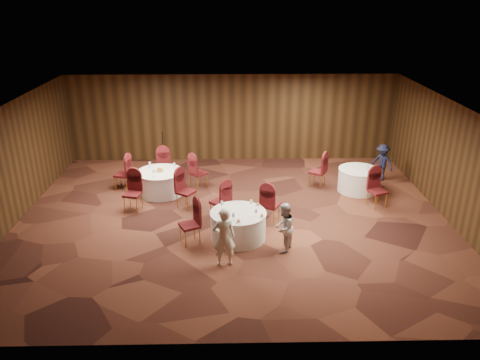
{
  "coord_description": "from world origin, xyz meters",
  "views": [
    {
      "loc": [
        -0.05,
        -11.79,
        6.02
      ],
      "look_at": [
        0.2,
        0.2,
        1.1
      ],
      "focal_mm": 35.0,
      "sensor_mm": 36.0,
      "label": 1
    }
  ],
  "objects_px": {
    "table_main": "(238,225)",
    "man_c": "(382,162)",
    "table_right": "(358,180)",
    "woman_b": "(284,228)",
    "table_left": "(161,182)",
    "mic_stand": "(164,160)",
    "woman_a": "(224,237)"
  },
  "relations": [
    {
      "from": "table_left",
      "to": "man_c",
      "type": "bearing_deg",
      "value": 7.73
    },
    {
      "from": "table_main",
      "to": "table_left",
      "type": "distance_m",
      "value": 3.79
    },
    {
      "from": "table_left",
      "to": "mic_stand",
      "type": "height_order",
      "value": "mic_stand"
    },
    {
      "from": "table_main",
      "to": "man_c",
      "type": "bearing_deg",
      "value": 38.75
    },
    {
      "from": "woman_b",
      "to": "table_right",
      "type": "bearing_deg",
      "value": 166.25
    },
    {
      "from": "table_left",
      "to": "woman_b",
      "type": "relative_size",
      "value": 1.14
    },
    {
      "from": "mic_stand",
      "to": "woman_a",
      "type": "distance_m",
      "value": 6.53
    },
    {
      "from": "table_left",
      "to": "woman_b",
      "type": "distance_m",
      "value": 5.01
    },
    {
      "from": "woman_a",
      "to": "man_c",
      "type": "distance_m",
      "value": 7.38
    },
    {
      "from": "woman_b",
      "to": "man_c",
      "type": "height_order",
      "value": "woman_b"
    },
    {
      "from": "table_main",
      "to": "man_c",
      "type": "height_order",
      "value": "man_c"
    },
    {
      "from": "mic_stand",
      "to": "woman_a",
      "type": "relative_size",
      "value": 0.99
    },
    {
      "from": "table_right",
      "to": "woman_b",
      "type": "height_order",
      "value": "woman_b"
    },
    {
      "from": "table_main",
      "to": "woman_b",
      "type": "height_order",
      "value": "woman_b"
    },
    {
      "from": "table_right",
      "to": "table_main",
      "type": "bearing_deg",
      "value": -142.21
    },
    {
      "from": "table_right",
      "to": "woman_a",
      "type": "xyz_separation_m",
      "value": [
        -4.22,
        -4.26,
        0.35
      ]
    },
    {
      "from": "table_left",
      "to": "mic_stand",
      "type": "xyz_separation_m",
      "value": [
        -0.15,
        1.95,
        0.03
      ]
    },
    {
      "from": "man_c",
      "to": "woman_a",
      "type": "bearing_deg",
      "value": -90.68
    },
    {
      "from": "table_right",
      "to": "man_c",
      "type": "height_order",
      "value": "man_c"
    },
    {
      "from": "woman_a",
      "to": "table_main",
      "type": "bearing_deg",
      "value": -115.88
    },
    {
      "from": "table_left",
      "to": "mic_stand",
      "type": "relative_size",
      "value": 1.01
    },
    {
      "from": "table_left",
      "to": "woman_b",
      "type": "xyz_separation_m",
      "value": [
        3.49,
        -3.59,
        0.26
      ]
    },
    {
      "from": "table_left",
      "to": "mic_stand",
      "type": "distance_m",
      "value": 1.96
    },
    {
      "from": "table_left",
      "to": "table_main",
      "type": "bearing_deg",
      "value": -50.82
    },
    {
      "from": "table_right",
      "to": "woman_a",
      "type": "bearing_deg",
      "value": -134.77
    },
    {
      "from": "table_right",
      "to": "mic_stand",
      "type": "xyz_separation_m",
      "value": [
        -6.41,
        1.89,
        0.03
      ]
    },
    {
      "from": "mic_stand",
      "to": "man_c",
      "type": "height_order",
      "value": "mic_stand"
    },
    {
      "from": "table_right",
      "to": "table_left",
      "type": "bearing_deg",
      "value": -179.41
    },
    {
      "from": "man_c",
      "to": "table_main",
      "type": "bearing_deg",
      "value": -96.59
    },
    {
      "from": "table_right",
      "to": "woman_b",
      "type": "bearing_deg",
      "value": -127.24
    },
    {
      "from": "table_main",
      "to": "man_c",
      "type": "xyz_separation_m",
      "value": [
        4.9,
        3.93,
        0.25
      ]
    },
    {
      "from": "table_right",
      "to": "man_c",
      "type": "bearing_deg",
      "value": 42.15
    }
  ]
}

